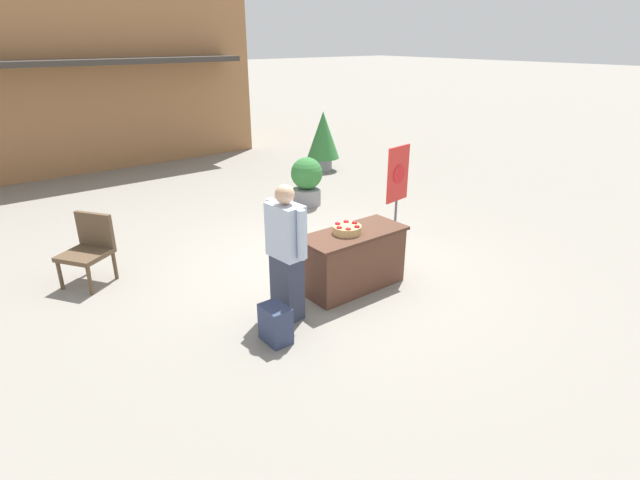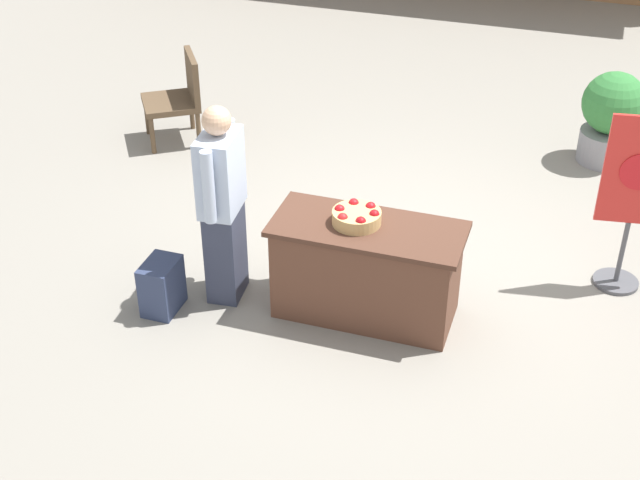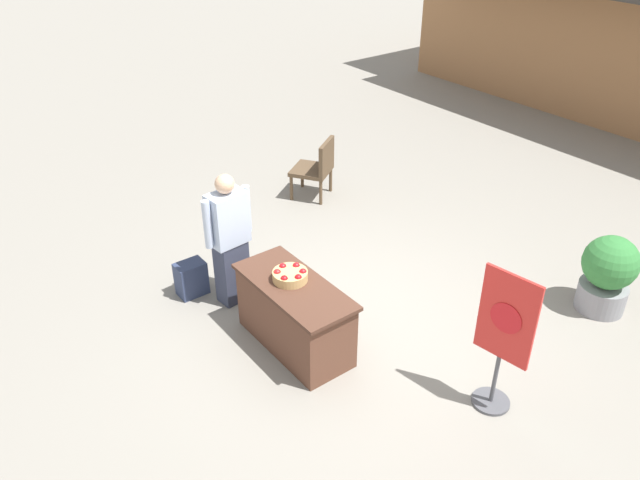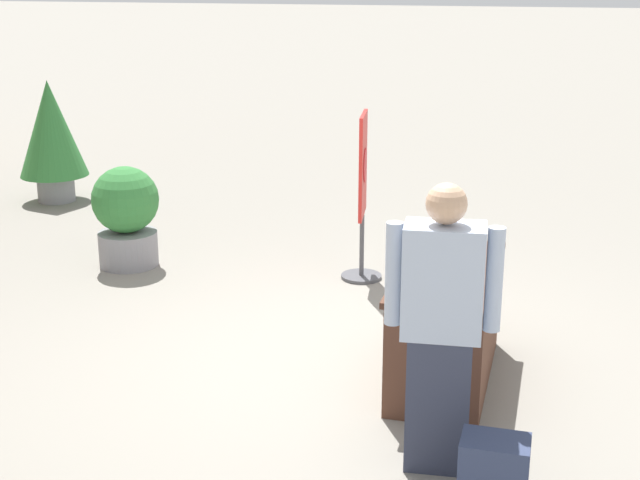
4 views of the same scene
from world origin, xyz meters
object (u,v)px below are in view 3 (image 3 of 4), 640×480
Objects in this scene: person_visitor at (229,239)px; patio_chair at (317,166)px; display_table at (295,315)px; potted_plant_far_left at (608,273)px; apple_basket at (290,275)px; poster_board at (503,338)px; backpack at (191,279)px.

patio_chair is at bearing 117.28° from person_visitor.
potted_plant_far_left reaches higher than display_table.
apple_basket is 0.39× the size of patio_chair.
person_visitor is at bearing 88.93° from patio_chair.
potted_plant_far_left reaches higher than patio_chair.
poster_board is at bearing 130.17° from patio_chair.
apple_basket is at bearing 104.59° from patio_chair.
person_visitor reaches higher than potted_plant_far_left.
person_visitor is (-1.10, -0.10, 0.43)m from display_table.
apple_basket is 3.57m from potted_plant_far_left.
poster_board is 4.62m from patio_chair.
display_table is 0.96× the size of poster_board.
person_visitor is 2.83m from patio_chair.
person_visitor is 1.73× the size of potted_plant_far_left.
person_visitor is 1.09× the size of poster_board.
apple_basket is 0.85× the size of backpack.
poster_board reaches higher than patio_chair.
backpack is at bearing -161.64° from apple_basket.
apple_basket is 1.60m from backpack.
poster_board reaches higher than backpack.
poster_board is (1.82, 0.99, 0.40)m from display_table.
display_table is 3.37× the size of backpack.
backpack is (-1.49, -0.44, -0.18)m from display_table.
apple_basket is 3.39m from patio_chair.
person_visitor is 1.75× the size of patio_chair.
apple_basket reaches higher than backpack.
potted_plant_far_left is at bearing 63.04° from display_table.
display_table is 1.52× the size of potted_plant_far_left.
patio_chair is (-2.52, 2.25, -0.32)m from apple_basket.
person_visitor reaches higher than backpack.
apple_basket is at bearing 168.01° from display_table.
display_table is 1.18m from person_visitor.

